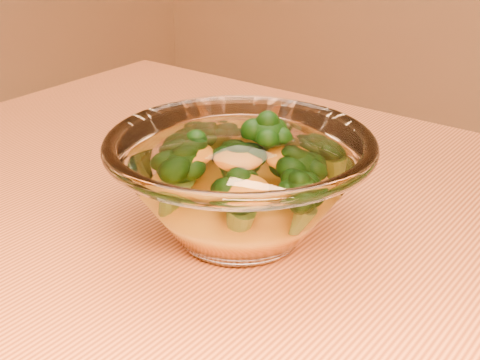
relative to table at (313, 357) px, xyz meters
The scene contains 4 objects.
table is the anchor object (origin of this frame).
glass_bowl 0.17m from the table, behind, with size 0.24×0.24×0.11m.
cheese_sauce 0.16m from the table, behind, with size 0.13×0.13×0.04m, color #FF9C15.
broccoli_heap 0.19m from the table, behind, with size 0.16×0.15×0.08m.
Camera 1 is at (0.24, -0.43, 1.06)m, focal length 50.00 mm.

